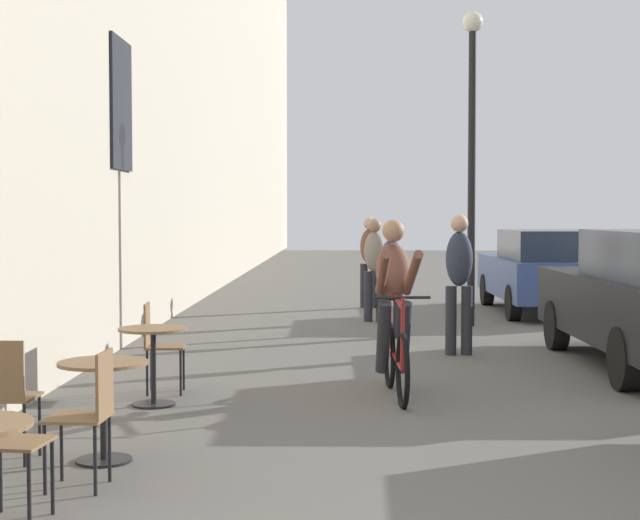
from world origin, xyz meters
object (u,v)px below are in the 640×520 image
cyclist_on_bicycle (394,312)px  pedestrian_mid (391,275)px  cafe_table_far (153,349)px  pedestrian_far (374,264)px  cafe_chair_far_toward_street (158,341)px  cafe_chair_mid_toward_wall (89,409)px  cafe_chair_mid_toward_street (5,391)px  cafe_table_mid (103,389)px  parked_car_third (545,270)px  cafe_chair_near_toward_street (1,432)px  pedestrian_furthest (369,257)px  street_lamp (472,128)px  pedestrian_near (459,276)px

cyclist_on_bicycle → pedestrian_mid: size_ratio=1.09×
cafe_table_far → pedestrian_mid: bearing=63.7°
pedestrian_far → cafe_chair_far_toward_street: bearing=-110.1°
cafe_chair_mid_toward_wall → cafe_chair_mid_toward_street: bearing=141.3°
cafe_chair_mid_toward_street → pedestrian_mid: (3.07, 7.05, 0.39)m
cafe_table_mid → parked_car_third: size_ratio=0.17×
cafe_chair_mid_toward_street → cyclist_on_bicycle: 3.99m
pedestrian_far → cafe_chair_mid_toward_street: bearing=-107.6°
parked_car_third → cafe_chair_mid_toward_wall: bearing=-115.0°
cafe_table_far → cafe_chair_far_toward_street: cafe_chair_far_toward_street is taller
cafe_chair_near_toward_street → cafe_table_mid: bearing=79.4°
cafe_chair_mid_toward_street → pedestrian_far: bearing=72.4°
pedestrian_far → parked_car_third: pedestrian_far is taller
cafe_chair_near_toward_street → cafe_table_far: bearing=86.4°
cafe_table_far → pedestrian_furthest: bearing=76.6°
cafe_chair_mid_toward_wall → parked_car_third: bearing=65.0°
pedestrian_mid → pedestrian_far: size_ratio=0.95×
cafe_chair_mid_toward_wall → pedestrian_far: bearing=77.5°
cafe_table_far → cafe_chair_far_toward_street: (-0.08, 0.61, -0.00)m
pedestrian_far → street_lamp: street_lamp is taller
pedestrian_near → pedestrian_mid: (-0.76, 1.65, -0.09)m
cafe_chair_near_toward_street → cafe_chair_mid_toward_street: same height
cafe_table_mid → cyclist_on_bicycle: cyclist_on_bicycle is taller
cafe_chair_far_toward_street → parked_car_third: 9.53m
cafe_chair_near_toward_street → pedestrian_far: bearing=76.6°
cafe_table_far → pedestrian_mid: size_ratio=0.45×
pedestrian_furthest → cafe_chair_mid_toward_wall: bearing=-100.0°
cafe_chair_mid_toward_street → cyclist_on_bicycle: size_ratio=0.51×
cyclist_on_bicycle → cafe_chair_mid_toward_wall: bearing=-122.5°
cafe_chair_near_toward_street → cyclist_on_bicycle: 4.73m
pedestrian_mid → pedestrian_furthest: pedestrian_furthest is taller
pedestrian_furthest → parked_car_third: bearing=-16.6°
pedestrian_furthest → cyclist_on_bicycle: bearing=-89.9°
cafe_table_mid → cafe_chair_far_toward_street: 2.65m
cafe_chair_near_toward_street → pedestrian_furthest: bearing=79.1°
parked_car_third → cafe_table_mid: bearing=-116.8°
cafe_table_far → pedestrian_furthest: 9.65m
pedestrian_mid → cafe_chair_mid_toward_wall: bearing=-106.9°
parked_car_third → pedestrian_far: bearing=-154.6°
cafe_chair_near_toward_street → cafe_table_far: (0.21, 3.40, 0.00)m
cafe_chair_far_toward_street → pedestrian_far: 6.82m
cafe_table_mid → cafe_chair_near_toward_street: bearing=-100.6°
cafe_chair_mid_toward_street → street_lamp: (4.40, 8.55, 2.59)m
cafe_chair_near_toward_street → cyclist_on_bicycle: size_ratio=0.51×
pedestrian_furthest → pedestrian_mid: bearing=-87.5°
cafe_table_mid → parked_car_third: (5.29, 10.49, 0.25)m
cafe_chair_near_toward_street → pedestrian_furthest: pedestrian_furthest is taller
pedestrian_mid → cafe_chair_near_toward_street: bearing=-107.6°
cafe_table_mid → parked_car_third: 11.76m
street_lamp → cyclist_on_bicycle: bearing=-104.6°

